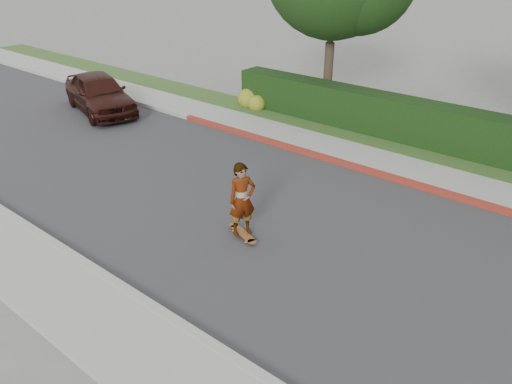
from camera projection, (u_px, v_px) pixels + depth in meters
ground at (413, 279)px, 10.42m from camera, size 120.00×120.00×0.00m
road at (413, 279)px, 10.41m from camera, size 60.00×8.00×0.01m
curb_far at (478, 203)px, 13.20m from camera, size 60.00×0.20×0.15m
curb_red_section at (318, 156)px, 16.01m from camera, size 12.00×0.21×0.15m
sidewalk_far at (488, 192)px, 13.83m from camera, size 60.00×1.60×0.12m
planting_strip at (505, 173)px, 14.93m from camera, size 60.00×1.60×0.10m
hedge at (420, 124)px, 16.71m from camera, size 15.00×1.00×1.50m
flowering_shrub at (251, 100)px, 20.53m from camera, size 1.40×1.00×0.90m
skateboard at (243, 233)px, 11.83m from camera, size 1.09×0.55×0.10m
skateboarder at (242, 200)px, 11.41m from camera, size 0.68×0.77×1.79m
car_maroon at (99, 93)px, 19.92m from camera, size 4.90×3.11×1.56m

